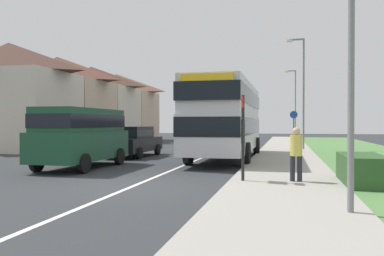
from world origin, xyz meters
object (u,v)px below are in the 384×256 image
at_px(parked_van_dark_green, 81,133).
at_px(pedestrian_at_stop, 296,152).
at_px(bus_stop_sign, 243,132).
at_px(street_lamp_far, 294,100).
at_px(double_decker_bus, 226,116).
at_px(cycle_route_sign, 294,130).
at_px(parked_car_black, 133,140).
at_px(street_lamp_mid, 302,86).

distance_m(parked_van_dark_green, pedestrian_at_stop, 8.62).
distance_m(bus_stop_sign, street_lamp_far, 32.16).
height_order(double_decker_bus, cycle_route_sign, double_decker_bus).
bearing_deg(bus_stop_sign, pedestrian_at_stop, 8.00).
height_order(parked_car_black, pedestrian_at_stop, pedestrian_at_stop).
xyz_separation_m(pedestrian_at_stop, street_lamp_far, (0.60, 31.76, 3.31)).
distance_m(parked_van_dark_green, parked_car_black, 5.50).
bearing_deg(street_lamp_far, double_decker_bus, -98.80).
relative_size(pedestrian_at_stop, street_lamp_far, 0.22).
bearing_deg(pedestrian_at_stop, cycle_route_sign, 89.24).
height_order(parked_van_dark_green, street_lamp_far, street_lamp_far).
xyz_separation_m(bus_stop_sign, cycle_route_sign, (1.66, 12.30, -0.11)).
bearing_deg(street_lamp_far, parked_van_dark_green, -106.82).
xyz_separation_m(bus_stop_sign, street_lamp_far, (2.10, 31.97, 2.75)).
distance_m(parked_car_black, street_lamp_mid, 11.79).
bearing_deg(street_lamp_mid, pedestrian_at_stop, -92.80).
height_order(parked_car_black, street_lamp_far, street_lamp_far).
xyz_separation_m(parked_van_dark_green, street_lamp_far, (8.83, 29.22, 2.89)).
height_order(cycle_route_sign, street_lamp_mid, street_lamp_mid).
distance_m(pedestrian_at_stop, street_lamp_mid, 15.28).
xyz_separation_m(parked_car_black, cycle_route_sign, (8.40, 4.07, 0.53)).
relative_size(parked_car_black, cycle_route_sign, 1.82).
relative_size(parked_car_black, pedestrian_at_stop, 2.74).
bearing_deg(pedestrian_at_stop, bus_stop_sign, -172.00).
bearing_deg(cycle_route_sign, parked_car_black, -154.12).
xyz_separation_m(parked_van_dark_green, cycle_route_sign, (8.39, 9.55, 0.03)).
bearing_deg(pedestrian_at_stop, street_lamp_mid, 87.20).
relative_size(parked_car_black, bus_stop_sign, 1.76).
bearing_deg(parked_van_dark_green, bus_stop_sign, -22.26).
distance_m(parked_van_dark_green, cycle_route_sign, 12.71).
bearing_deg(parked_van_dark_green, street_lamp_mid, 54.10).
xyz_separation_m(double_decker_bus, pedestrian_at_stop, (3.14, -7.58, -1.17)).
xyz_separation_m(double_decker_bus, street_lamp_far, (3.74, 24.18, 2.15)).
xyz_separation_m(double_decker_bus, parked_van_dark_green, (-5.09, -5.03, -0.74)).
bearing_deg(street_lamp_far, parked_car_black, -110.42).
bearing_deg(street_lamp_mid, cycle_route_sign, -101.37).
distance_m(pedestrian_at_stop, bus_stop_sign, 1.62).
bearing_deg(street_lamp_far, pedestrian_at_stop, -91.09).
distance_m(parked_car_black, cycle_route_sign, 9.35).
xyz_separation_m(parked_van_dark_green, parked_car_black, (-0.01, 5.48, -0.50)).
bearing_deg(bus_stop_sign, parked_car_black, 129.29).
relative_size(double_decker_bus, street_lamp_mid, 1.38).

